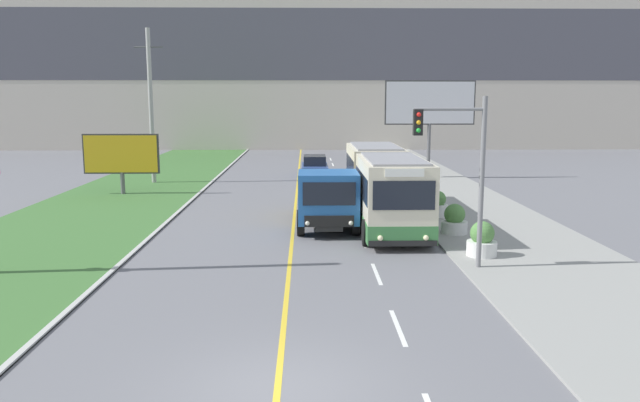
{
  "coord_description": "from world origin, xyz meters",
  "views": [
    {
      "loc": [
        0.56,
        -11.01,
        5.44
      ],
      "look_at": [
        1.1,
        13.34,
        1.4
      ],
      "focal_mm": 35.0,
      "sensor_mm": 36.0,
      "label": 1
    }
  ],
  "objects": [
    {
      "name": "utility_pole_far",
      "position": [
        -9.31,
        29.27,
        4.93
      ],
      "size": [
        1.8,
        0.28,
        9.75
      ],
      "color": "#9E9E99",
      "rests_on": "ground_plane"
    },
    {
      "name": "dump_truck",
      "position": [
        1.43,
        14.48,
        1.27
      ],
      "size": [
        2.49,
        6.65,
        2.52
      ],
      "color": "black",
      "rests_on": "ground_plane"
    },
    {
      "name": "car_distant",
      "position": [
        1.15,
        32.45,
        0.69
      ],
      "size": [
        1.8,
        4.3,
        1.45
      ],
      "color": "#2D4784",
      "rests_on": "ground_plane"
    },
    {
      "name": "billboard_large",
      "position": [
        8.86,
        31.0,
        4.95
      ],
      "size": [
        6.05,
        0.24,
        6.58
      ],
      "color": "#59595B",
      "rests_on": "ground_plane"
    },
    {
      "name": "planter_round_third",
      "position": [
        6.56,
        16.9,
        0.6
      ],
      "size": [
        0.93,
        0.93,
        1.17
      ],
      "color": "silver",
      "rests_on": "sidewalk_right"
    },
    {
      "name": "planter_round_near",
      "position": [
        6.58,
        9.7,
        0.61
      ],
      "size": [
        1.03,
        1.03,
        1.2
      ],
      "color": "silver",
      "rests_on": "sidewalk_right"
    },
    {
      "name": "billboard_small",
      "position": [
        -9.91,
        24.4,
        2.25
      ],
      "size": [
        4.25,
        0.24,
        3.44
      ],
      "color": "#59595B",
      "rests_on": "ground_plane"
    },
    {
      "name": "apartment_block_background",
      "position": [
        0.0,
        58.69,
        10.33
      ],
      "size": [
        80.0,
        8.04,
        20.66
      ],
      "color": "beige",
      "rests_on": "ground_plane"
    },
    {
      "name": "planter_round_far",
      "position": [
        6.41,
        20.5,
        0.59
      ],
      "size": [
        0.95,
        0.95,
        1.16
      ],
      "color": "silver",
      "rests_on": "sidewalk_right"
    },
    {
      "name": "traffic_light_mast",
      "position": [
        5.4,
        8.26,
        3.51
      ],
      "size": [
        2.28,
        0.32,
        5.49
      ],
      "color": "slate",
      "rests_on": "ground_plane"
    },
    {
      "name": "lane_marking_centre",
      "position": [
        0.41,
        2.89,
        0.0
      ],
      "size": [
        2.88,
        140.0,
        0.01
      ],
      "color": "gold",
      "rests_on": "ground_plane"
    },
    {
      "name": "city_bus",
      "position": [
        3.96,
        16.31,
        1.59
      ],
      "size": [
        2.64,
        12.13,
        3.14
      ],
      "color": "beige",
      "rests_on": "ground_plane"
    },
    {
      "name": "planter_round_second",
      "position": [
        6.48,
        13.3,
        0.6
      ],
      "size": [
        1.05,
        1.05,
        1.19
      ],
      "color": "silver",
      "rests_on": "sidewalk_right"
    },
    {
      "name": "ground_plane",
      "position": [
        0.0,
        0.0,
        0.0
      ],
      "size": [
        300.0,
        300.0,
        0.0
      ],
      "primitive_type": "plane",
      "color": "slate"
    }
  ]
}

